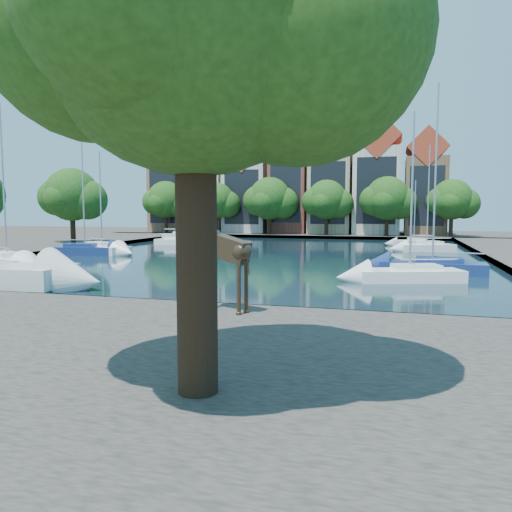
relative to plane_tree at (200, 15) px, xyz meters
The scene contains 29 objects.
ground 14.07m from the plane_tree, 130.22° to the left, with size 160.00×160.00×0.00m, color #38332B.
water_basin 34.72m from the plane_tree, 102.99° to the left, with size 38.00×50.00×0.08m, color black.
far_quay 65.87m from the plane_tree, 96.68° to the left, with size 60.00×16.00×0.50m, color #4B4841.
left_quay 46.99m from the plane_tree, 134.66° to the left, with size 14.00×52.00×0.50m, color #4B4841.
plane_tree is the anchor object (origin of this frame).
townhouse_west_end 71.84m from the plane_tree, 115.22° to the left, with size 5.44×9.18×14.93m.
townhouse_west_mid 69.50m from the plane_tree, 110.74° to the left, with size 5.94×9.18×16.79m.
townhouse_west_inner 67.47m from the plane_tree, 105.57° to the left, with size 6.43×9.18×15.15m.
townhouse_center 66.03m from the plane_tree, 100.13° to the left, with size 5.44×9.18×16.93m.
townhouse_east_inner 65.24m from the plane_tree, 94.94° to the left, with size 5.94×9.18×15.79m.
townhouse_east_mid 65.00m from the plane_tree, 89.22° to the left, with size 6.43×9.18×16.65m.
townhouse_east_end 65.41m from the plane_tree, 83.52° to the left, with size 5.44×9.18×14.43m.
far_tree_far_west 66.46m from the plane_tree, 116.38° to the left, with size 7.28×5.60×7.68m.
far_tree_west 63.33m from the plane_tree, 109.89° to the left, with size 6.76×5.20×7.36m.
far_tree_mid_west 61.06m from the plane_tree, 102.79° to the left, with size 7.80×6.00×8.00m.
far_tree_mid_east 59.81m from the plane_tree, 95.30° to the left, with size 7.02×5.40×7.52m.
far_tree_east 59.60m from the plane_tree, 87.60° to the left, with size 7.54×5.80×7.84m.
far_tree_far_east 60.47m from the plane_tree, 80.01° to the left, with size 6.76×5.20×7.36m.
side_tree_left_far 47.38m from the plane_tree, 128.58° to the left, with size 7.28×5.60×7.88m.
giraffe_statue 9.33m from the plane_tree, 106.94° to the left, with size 3.13×1.51×4.63m.
sailboat_left_a 30.00m from the plane_tree, 139.01° to the left, with size 6.38×4.41×11.10m.
sailboat_left_b 37.38m from the plane_tree, 128.03° to the left, with size 6.20×3.06×9.84m.
sailboat_left_c 37.95m from the plane_tree, 125.75° to the left, with size 6.32×4.24×9.06m.
sailboat_left_d 46.65m from the plane_tree, 115.18° to the left, with size 5.03×1.93×8.53m.
sailboat_left_e 56.35m from the plane_tree, 113.86° to the left, with size 6.57×3.70×10.93m.
sailboat_right_a 21.51m from the plane_tree, 77.54° to the left, with size 6.06×3.67×9.26m.
sailboat_right_b 25.69m from the plane_tree, 76.28° to the left, with size 6.45×2.61×11.65m.
sailboat_right_c 41.79m from the plane_tree, 81.00° to the left, with size 5.38×3.49×9.91m.
sailboat_right_d 47.71m from the plane_tree, 83.33° to the left, with size 4.34×1.69×7.00m.
Camera 1 is at (11.20, -17.93, 4.13)m, focal length 35.00 mm.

